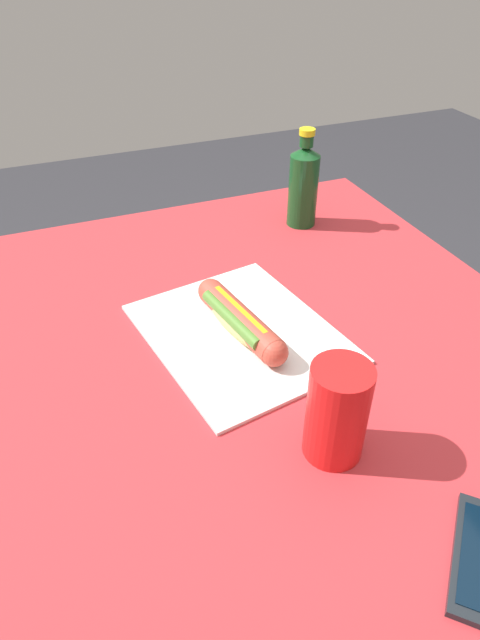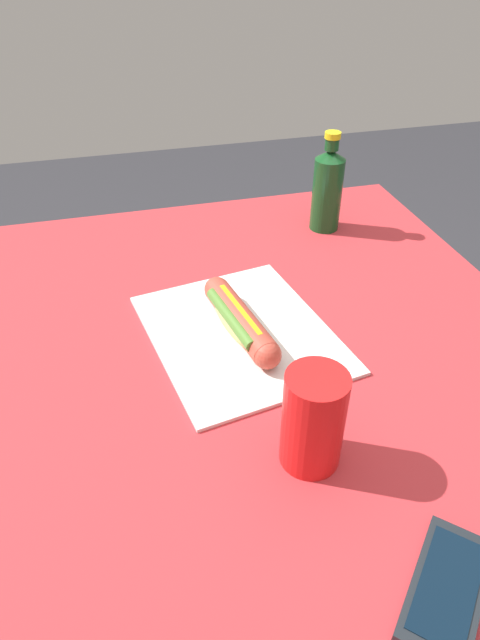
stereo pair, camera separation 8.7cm
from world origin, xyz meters
name	(u,v)px [view 2 (the right image)]	position (x,y,z in m)	size (l,w,h in m)	color
ground_plane	(261,585)	(0.00, 0.00, 0.00)	(6.00, 6.00, 0.00)	#2D2D33
dining_table	(269,407)	(0.00, 0.00, 0.61)	(1.10, 0.91, 0.74)	brown
paper_wrapper	(240,333)	(0.05, 0.04, 0.74)	(0.34, 0.28, 0.01)	silver
hot_dog	(239,320)	(0.05, 0.04, 0.77)	(0.23, 0.08, 0.05)	#DBB26B
cell_phone	(447,588)	(-0.41, -0.06, 0.75)	(0.15, 0.15, 0.01)	black
soda_bottle	(327,188)	(0.36, -0.23, 0.83)	(0.06, 0.06, 0.21)	#14471E
drinking_cup	(313,420)	(-0.22, 0.02, 0.81)	(0.08, 0.08, 0.14)	red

